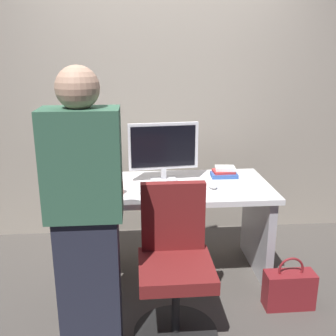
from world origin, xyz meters
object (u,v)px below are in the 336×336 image
Objects in this scene: monitor at (163,149)px; cup_near_keyboard at (118,188)px; desk at (167,212)px; person_at_desk at (86,218)px; book_stack at (224,172)px; keyboard at (169,189)px; office_chair at (175,269)px; mouse at (213,186)px; cup_by_monitor at (114,173)px; handbag at (289,289)px.

cup_near_keyboard is (-0.34, -0.28, -0.21)m from monitor.
monitor is at bearing 100.37° from desk.
monitor is at bearing 38.89° from cup_near_keyboard.
person_at_desk is 1.41m from book_stack.
keyboard is at bearing 5.67° from cup_near_keyboard.
office_chair is 0.99m from monitor.
office_chair is at bearing -88.04° from keyboard.
office_chair is 0.77m from mouse.
mouse reaches higher than desk.
desk is at bearing 88.99° from office_chair.
cup_by_monitor is at bearing 84.61° from person_at_desk.
desk is 17.45× the size of cup_by_monitor.
keyboard is 2.01× the size of book_stack.
desk is 2.88× the size of monitor.
monitor is (-0.01, 0.82, 0.56)m from office_chair.
desk is 0.71m from office_chair.
cup_by_monitor is (-0.74, 0.29, 0.03)m from mouse.
handbag is (0.81, 0.17, -0.29)m from office_chair.
handbag is at bearing -24.19° from keyboard.
cup_near_keyboard is at bearing 122.97° from office_chair.
cup_by_monitor is (-0.39, 0.08, -0.21)m from monitor.
desk is at bearing -25.70° from cup_by_monitor.
cup_near_keyboard is 0.36m from cup_by_monitor.
cup_near_keyboard is at bearing -174.70° from mouse.
cup_near_keyboard is at bearing -171.04° from keyboard.
keyboard is (0.51, 0.70, -0.10)m from person_at_desk.
book_stack is (0.98, 1.00, -0.08)m from person_at_desk.
mouse is at bearing 136.43° from handbag.
keyboard is at bearing 152.52° from handbag.
cup_near_keyboard reaches higher than cup_by_monitor.
book_stack is at bearing 7.04° from monitor.
monitor reaches higher than desk.
person_at_desk is 1.12m from mouse.
person_at_desk reaches higher than cup_by_monitor.
person_at_desk is at bearing -167.44° from handbag.
person_at_desk is 16.39× the size of mouse.
cup_near_keyboard is at bearing 162.01° from handbag.
mouse is at bearing -31.09° from monitor.
book_stack reaches higher than keyboard.
handbag is at bearing 11.65° from office_chair.
office_chair is at bearing -66.04° from cup_by_monitor.
monitor reaches higher than cup_near_keyboard.
person_at_desk is 17.87× the size of cup_near_keyboard.
book_stack is (0.49, 0.88, 0.34)m from office_chair.
handbag is (0.81, -0.65, -0.85)m from monitor.
mouse is 0.26× the size of handbag.
keyboard is (0.00, -0.12, 0.23)m from desk.
office_chair is 10.25× the size of cup_near_keyboard.
book_stack is at bearing 21.93° from cup_near_keyboard.
cup_near_keyboard is (0.15, 0.67, -0.07)m from person_at_desk.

